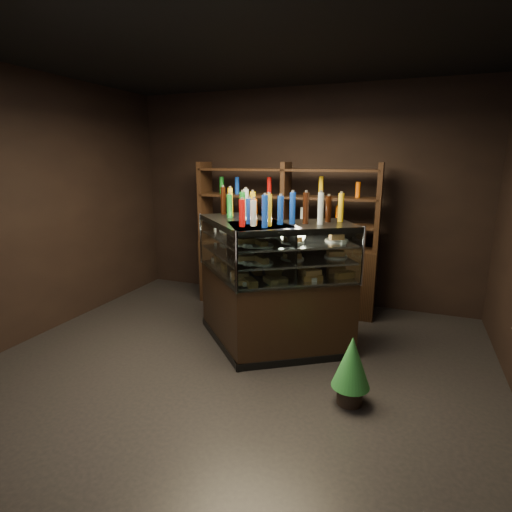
# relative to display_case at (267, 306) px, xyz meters

# --- Properties ---
(ground) EXTENTS (5.00, 5.00, 0.00)m
(ground) POSITION_rel_display_case_xyz_m (-0.13, -0.79, -0.47)
(ground) COLOR black
(ground) RESTS_ON ground
(room_shell) EXTENTS (5.02, 5.02, 3.01)m
(room_shell) POSITION_rel_display_case_xyz_m (-0.13, -0.79, 1.47)
(room_shell) COLOR black
(room_shell) RESTS_ON ground
(display_case) EXTENTS (1.97, 1.38, 1.41)m
(display_case) POSITION_rel_display_case_xyz_m (0.00, 0.00, 0.00)
(display_case) COLOR black
(display_case) RESTS_ON ground
(food_display) EXTENTS (1.61, 0.96, 0.44)m
(food_display) POSITION_rel_display_case_xyz_m (-0.00, -0.00, 0.60)
(food_display) COLOR #B97A42
(food_display) RESTS_ON display_case
(bottles_top) EXTENTS (1.43, 0.82, 0.30)m
(bottles_top) POSITION_rel_display_case_xyz_m (0.00, 0.00, 1.07)
(bottles_top) COLOR #B20C0A
(bottles_top) RESTS_ON display_case
(potted_conifer) EXTENTS (0.32, 0.32, 0.69)m
(potted_conifer) POSITION_rel_display_case_xyz_m (1.03, -0.76, -0.08)
(potted_conifer) COLOR black
(potted_conifer) RESTS_ON ground
(back_shelving) EXTENTS (2.47, 0.50, 2.00)m
(back_shelving) POSITION_rel_display_case_xyz_m (-0.19, 1.26, 0.13)
(back_shelving) COLOR black
(back_shelving) RESTS_ON ground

